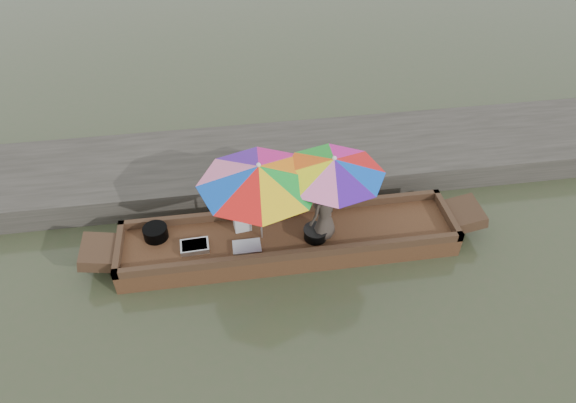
{
  "coord_description": "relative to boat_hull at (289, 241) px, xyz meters",
  "views": [
    {
      "loc": [
        -0.93,
        -6.13,
        6.48
      ],
      "look_at": [
        0.0,
        0.1,
        1.0
      ],
      "focal_mm": 32.0,
      "sensor_mm": 36.0,
      "label": 1
    }
  ],
  "objects": [
    {
      "name": "umbrella_stern",
      "position": [
        0.7,
        0.0,
        0.95
      ],
      "size": [
        1.83,
        1.83,
        1.55
      ],
      "primitive_type": null,
      "rotation": [
        0.0,
        0.0,
        -0.12
      ],
      "color": "red",
      "rests_on": "boat_hull"
    },
    {
      "name": "tray_scallop",
      "position": [
        -0.73,
        -0.23,
        0.21
      ],
      "size": [
        0.46,
        0.32,
        0.06
      ],
      "primitive_type": "cube",
      "rotation": [
        0.0,
        0.0,
        0.0
      ],
      "color": "silver",
      "rests_on": "boat_hull"
    },
    {
      "name": "charcoal_grill",
      "position": [
        0.43,
        -0.15,
        0.27
      ],
      "size": [
        0.39,
        0.39,
        0.18
      ],
      "primitive_type": "cylinder",
      "color": "black",
      "rests_on": "boat_hull"
    },
    {
      "name": "umbrella_bow",
      "position": [
        -0.46,
        0.0,
        0.95
      ],
      "size": [
        2.08,
        2.08,
        1.55
      ],
      "primitive_type": null,
      "rotation": [
        0.0,
        0.0,
        -0.06
      ],
      "color": "orange",
      "rests_on": "boat_hull"
    },
    {
      "name": "dock",
      "position": [
        0.0,
        2.2,
        0.08
      ],
      "size": [
        22.0,
        2.2,
        0.5
      ],
      "primitive_type": "cube",
      "color": "#2D2B26",
      "rests_on": "ground"
    },
    {
      "name": "boat_hull",
      "position": [
        0.0,
        0.0,
        0.0
      ],
      "size": [
        5.71,
        1.2,
        0.35
      ],
      "primitive_type": "cube",
      "color": "#351E14",
      "rests_on": "water"
    },
    {
      "name": "cooking_pot",
      "position": [
        -2.22,
        0.26,
        0.28
      ],
      "size": [
        0.41,
        0.41,
        0.21
      ],
      "primitive_type": "cylinder",
      "color": "black",
      "rests_on": "boat_hull"
    },
    {
      "name": "vendor",
      "position": [
        0.57,
        -0.12,
        0.72
      ],
      "size": [
        0.64,
        0.6,
        1.1
      ],
      "primitive_type": "imported",
      "rotation": [
        0.0,
        0.0,
        3.76
      ],
      "color": "#362E27",
      "rests_on": "boat_hull"
    },
    {
      "name": "water",
      "position": [
        0.0,
        0.0,
        -0.17
      ],
      "size": [
        80.0,
        80.0,
        0.0
      ],
      "primitive_type": "plane",
      "color": "#364027",
      "rests_on": "ground"
    },
    {
      "name": "tray_crayfish",
      "position": [
        -1.58,
        -0.1,
        0.22
      ],
      "size": [
        0.48,
        0.34,
        0.09
      ],
      "primitive_type": "cube",
      "rotation": [
        0.0,
        0.0,
        0.04
      ],
      "color": "silver",
      "rests_on": "boat_hull"
    },
    {
      "name": "supply_bag",
      "position": [
        -0.76,
        0.27,
        0.3
      ],
      "size": [
        0.31,
        0.25,
        0.26
      ],
      "primitive_type": "cube",
      "rotation": [
        0.0,
        0.0,
        0.13
      ],
      "color": "silver",
      "rests_on": "boat_hull"
    }
  ]
}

